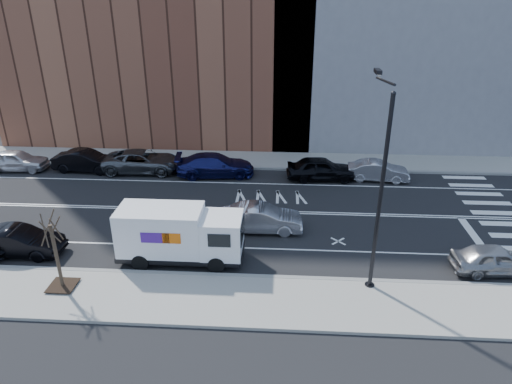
# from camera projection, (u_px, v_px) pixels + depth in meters

# --- Properties ---
(ground) EXTENTS (120.00, 120.00, 0.00)m
(ground) POSITION_uv_depth(u_px,v_px,m) (235.00, 211.00, 28.10)
(ground) COLOR black
(ground) RESTS_ON ground
(sidewalk_near) EXTENTS (44.00, 3.60, 0.15)m
(sidewalk_near) POSITION_uv_depth(u_px,v_px,m) (214.00, 299.00, 20.08)
(sidewalk_near) COLOR gray
(sidewalk_near) RESTS_ON ground
(sidewalk_far) EXTENTS (44.00, 3.60, 0.15)m
(sidewalk_far) POSITION_uv_depth(u_px,v_px,m) (246.00, 160.00, 36.06)
(sidewalk_far) COLOR gray
(sidewalk_far) RESTS_ON ground
(curb_near) EXTENTS (44.00, 0.25, 0.17)m
(curb_near) POSITION_uv_depth(u_px,v_px,m) (219.00, 276.00, 21.71)
(curb_near) COLOR gray
(curb_near) RESTS_ON ground
(curb_far) EXTENTS (44.00, 0.25, 0.17)m
(curb_far) POSITION_uv_depth(u_px,v_px,m) (244.00, 168.00, 34.42)
(curb_far) COLOR gray
(curb_far) RESTS_ON ground
(crosswalk) EXTENTS (3.00, 14.00, 0.01)m
(crosswalk) POSITION_uv_depth(u_px,v_px,m) (501.00, 218.00, 27.20)
(crosswalk) COLOR white
(crosswalk) RESTS_ON ground
(road_markings) EXTENTS (40.00, 8.60, 0.01)m
(road_markings) POSITION_uv_depth(u_px,v_px,m) (235.00, 211.00, 28.10)
(road_markings) COLOR white
(road_markings) RESTS_ON ground
(bldg_brick) EXTENTS (26.00, 10.00, 22.00)m
(bldg_brick) POSITION_uv_depth(u_px,v_px,m) (157.00, 7.00, 38.15)
(bldg_brick) COLOR brown
(bldg_brick) RESTS_ON ground
(streetlight) EXTENTS (0.44, 4.02, 9.34)m
(streetlight) POSITION_uv_depth(u_px,v_px,m) (380.00, 182.00, 19.32)
(streetlight) COLOR black
(streetlight) RESTS_ON ground
(street_tree) EXTENTS (1.20, 1.20, 3.75)m
(street_tree) POSITION_uv_depth(u_px,v_px,m) (58.00, 263.00, 20.26)
(street_tree) COLOR black
(street_tree) RESTS_ON ground
(fedex_van) EXTENTS (6.23, 2.24, 2.84)m
(fedex_van) POSITION_uv_depth(u_px,v_px,m) (179.00, 234.00, 22.51)
(fedex_van) COLOR black
(fedex_van) RESTS_ON ground
(far_parked_a) EXTENTS (4.65, 2.06, 1.56)m
(far_parked_a) POSITION_uv_depth(u_px,v_px,m) (16.00, 160.00, 33.97)
(far_parked_a) COLOR silver
(far_parked_a) RESTS_ON ground
(far_parked_b) EXTENTS (4.88, 2.01, 1.57)m
(far_parked_b) POSITION_uv_depth(u_px,v_px,m) (86.00, 161.00, 33.81)
(far_parked_b) COLOR black
(far_parked_b) RESTS_ON ground
(far_parked_c) EXTENTS (5.83, 2.82, 1.60)m
(far_parked_c) POSITION_uv_depth(u_px,v_px,m) (143.00, 161.00, 33.71)
(far_parked_c) COLOR #4F5257
(far_parked_c) RESTS_ON ground
(far_parked_d) EXTENTS (5.82, 2.89, 1.63)m
(far_parked_d) POSITION_uv_depth(u_px,v_px,m) (215.00, 165.00, 32.97)
(far_parked_d) COLOR #171850
(far_parked_d) RESTS_ON ground
(far_parked_e) EXTENTS (4.95, 2.28, 1.64)m
(far_parked_e) POSITION_uv_depth(u_px,v_px,m) (321.00, 169.00, 32.32)
(far_parked_e) COLOR black
(far_parked_e) RESTS_ON ground
(far_parked_f) EXTENTS (4.35, 1.78, 1.40)m
(far_parked_f) POSITION_uv_depth(u_px,v_px,m) (378.00, 171.00, 32.26)
(far_parked_f) COLOR #B1B0B5
(far_parked_f) RESTS_ON ground
(driving_sedan) EXTENTS (4.69, 1.76, 1.53)m
(driving_sedan) POSITION_uv_depth(u_px,v_px,m) (261.00, 218.00, 25.56)
(driving_sedan) COLOR #B6B5BB
(driving_sedan) RESTS_ON ground
(near_parked_rear_a) EXTENTS (4.50, 1.57, 1.48)m
(near_parked_rear_a) POSITION_uv_depth(u_px,v_px,m) (18.00, 242.00, 23.29)
(near_parked_rear_a) COLOR black
(near_parked_rear_a) RESTS_ON ground
(near_parked_front) EXTENTS (4.21, 1.92, 1.40)m
(near_parked_front) POSITION_uv_depth(u_px,v_px,m) (495.00, 259.00, 21.86)
(near_parked_front) COLOR #999A9E
(near_parked_front) RESTS_ON ground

